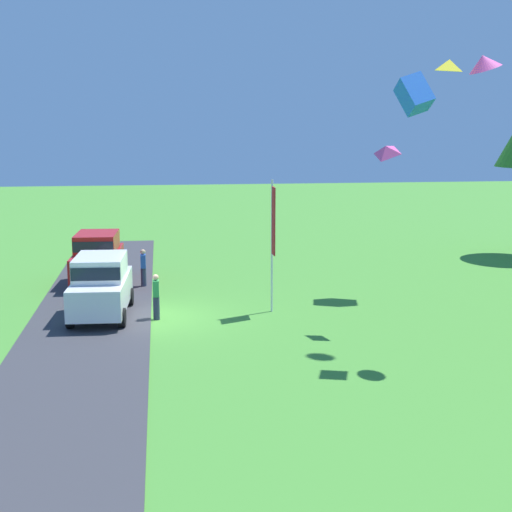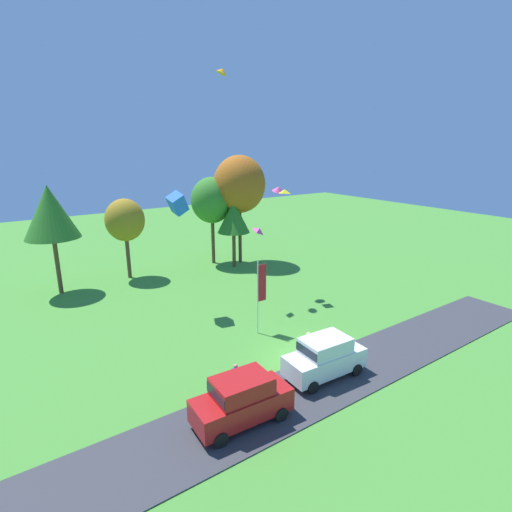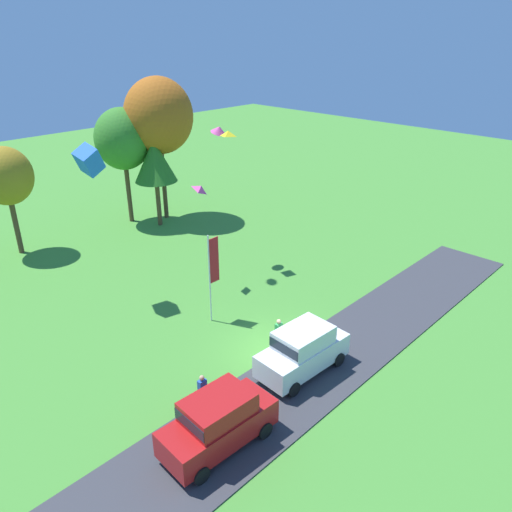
# 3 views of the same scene
# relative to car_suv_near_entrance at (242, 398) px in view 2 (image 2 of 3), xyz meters

# --- Properties ---
(ground_plane) EXTENTS (120.00, 120.00, 0.00)m
(ground_plane) POSITION_rel_car_suv_near_entrance_xyz_m (6.23, 2.79, -1.30)
(ground_plane) COLOR #478E33
(pavement_strip) EXTENTS (36.00, 4.40, 0.06)m
(pavement_strip) POSITION_rel_car_suv_near_entrance_xyz_m (6.23, 0.20, -1.27)
(pavement_strip) COLOR #38383D
(pavement_strip) RESTS_ON ground
(car_suv_near_entrance) EXTENTS (4.69, 2.23, 2.28)m
(car_suv_near_entrance) POSITION_rel_car_suv_near_entrance_xyz_m (0.00, 0.00, 0.00)
(car_suv_near_entrance) COLOR red
(car_suv_near_entrance) RESTS_ON ground
(car_suv_by_flagpole) EXTENTS (4.69, 2.24, 2.28)m
(car_suv_by_flagpole) POSITION_rel_car_suv_near_entrance_xyz_m (5.78, 0.59, 0.00)
(car_suv_by_flagpole) COLOR white
(car_suv_by_flagpole) RESTS_ON ground
(person_on_lawn) EXTENTS (0.36, 0.24, 1.71)m
(person_on_lawn) POSITION_rel_car_suv_near_entrance_xyz_m (6.37, 2.61, -0.42)
(person_on_lawn) COLOR #2D334C
(person_on_lawn) RESTS_ON ground
(person_beside_suv) EXTENTS (0.36, 0.24, 1.71)m
(person_beside_suv) POSITION_rel_car_suv_near_entrance_xyz_m (0.94, 2.04, -0.42)
(person_beside_suv) COLOR #2D334C
(person_beside_suv) RESTS_ON ground
(tree_left_of_center) EXTENTS (4.39, 4.39, 9.26)m
(tree_left_of_center) POSITION_rel_car_suv_near_entrance_xyz_m (-3.87, 22.90, 5.74)
(tree_left_of_center) COLOR brown
(tree_left_of_center) RESTS_ON ground
(tree_far_left) EXTENTS (3.60, 3.60, 7.60)m
(tree_far_left) POSITION_rel_car_suv_near_entrance_xyz_m (2.33, 23.62, 4.29)
(tree_far_left) COLOR brown
(tree_far_left) RESTS_ON ground
(tree_center_back) EXTENTS (4.34, 4.34, 9.17)m
(tree_center_back) POSITION_rel_car_suv_near_entrance_xyz_m (11.35, 23.34, 5.45)
(tree_center_back) COLOR brown
(tree_center_back) RESTS_ON ground
(tree_right_of_center) EXTENTS (3.29, 3.29, 6.96)m
(tree_right_of_center) POSITION_rel_car_suv_near_entrance_xyz_m (12.49, 20.94, 3.97)
(tree_right_of_center) COLOR brown
(tree_right_of_center) RESTS_ON ground
(tree_lone_near) EXTENTS (5.37, 5.37, 11.34)m
(tree_lone_near) POSITION_rel_car_suv_near_entrance_xyz_m (13.88, 21.95, 7.06)
(tree_lone_near) COLOR brown
(tree_lone_near) RESTS_ON ground
(flag_banner) EXTENTS (0.71, 0.08, 5.09)m
(flag_banner) POSITION_rel_car_suv_near_entrance_xyz_m (6.01, 7.02, 1.93)
(flag_banner) COLOR silver
(flag_banner) RESTS_ON ground
(kite_box_low_drifter) EXTENTS (1.65, 1.39, 1.90)m
(kite_box_low_drifter) POSITION_rel_car_suv_near_entrance_xyz_m (3.18, 13.35, 7.03)
(kite_box_low_drifter) COLOR blue
(kite_diamond_over_trees) EXTENTS (1.07, 1.06, 0.41)m
(kite_diamond_over_trees) POSITION_rel_car_suv_near_entrance_xyz_m (11.43, 11.39, 7.53)
(kite_diamond_over_trees) COLOR yellow
(kite_diamond_topmost) EXTENTS (1.10, 1.10, 0.64)m
(kite_diamond_topmost) POSITION_rel_car_suv_near_entrance_xyz_m (8.40, 10.51, 4.93)
(kite_diamond_topmost) COLOR #EA4C9E
(kite_delta_near_flag) EXTENTS (1.07, 1.15, 0.71)m
(kite_delta_near_flag) POSITION_rel_car_suv_near_entrance_xyz_m (11.57, 12.40, 7.61)
(kite_delta_near_flag) COLOR #EA4C9E
(kite_delta_trailing_tail) EXTENTS (1.30, 1.27, 0.72)m
(kite_delta_trailing_tail) POSITION_rel_car_suv_near_entrance_xyz_m (8.14, 15.14, 16.43)
(kite_delta_trailing_tail) COLOR orange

